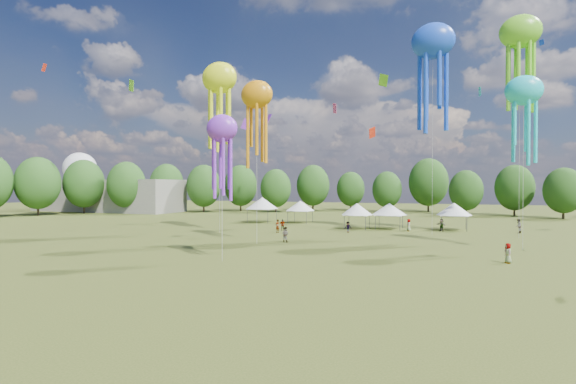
% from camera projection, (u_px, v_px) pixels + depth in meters
% --- Properties ---
extents(spectator_near, '(0.94, 0.78, 1.75)m').
position_uv_depth(spectator_near, '(285.00, 234.00, 47.06)').
color(spectator_near, gray).
rests_on(spectator_near, ground).
extents(spectators_far, '(32.26, 26.23, 1.92)m').
position_uv_depth(spectators_far, '(414.00, 228.00, 54.99)').
color(spectators_far, gray).
rests_on(spectators_far, ground).
extents(festival_tents, '(36.71, 11.49, 4.45)m').
position_uv_depth(festival_tents, '(339.00, 207.00, 66.39)').
color(festival_tents, '#47474C').
rests_on(festival_tents, ground).
extents(show_kites, '(42.53, 29.86, 27.74)m').
position_uv_depth(show_kites, '(377.00, 79.00, 51.33)').
color(show_kites, orange).
rests_on(show_kites, ground).
extents(treeline, '(201.57, 95.24, 13.43)m').
position_uv_depth(treeline, '(366.00, 185.00, 72.26)').
color(treeline, '#38281C').
rests_on(treeline, ground).
extents(hangar, '(40.00, 12.00, 8.00)m').
position_uv_depth(hangar, '(107.00, 196.00, 105.80)').
color(hangar, gray).
rests_on(hangar, ground).
extents(radome, '(9.00, 9.00, 16.00)m').
position_uv_depth(radome, '(80.00, 174.00, 117.11)').
color(radome, white).
rests_on(radome, ground).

